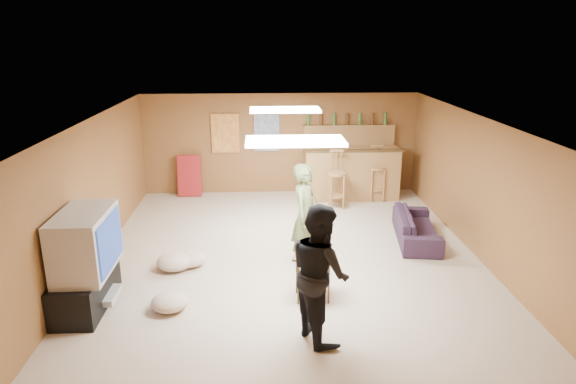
{
  "coord_description": "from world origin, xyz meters",
  "views": [
    {
      "loc": [
        -0.4,
        -7.61,
        3.41
      ],
      "look_at": [
        0.0,
        0.2,
        1.0
      ],
      "focal_mm": 32.0,
      "sensor_mm": 36.0,
      "label": 1
    }
  ],
  "objects_px": {
    "tv_body": "(85,242)",
    "bar_counter": "(351,173)",
    "person_black": "(320,272)",
    "tray_table": "(312,277)",
    "sofa": "(417,227)",
    "person_olive": "(305,217)"
  },
  "relations": [
    {
      "from": "bar_counter",
      "to": "sofa",
      "type": "relative_size",
      "value": 1.2
    },
    {
      "from": "tv_body",
      "to": "bar_counter",
      "type": "xyz_separation_m",
      "value": [
        4.15,
        4.45,
        -0.35
      ]
    },
    {
      "from": "person_black",
      "to": "sofa",
      "type": "relative_size",
      "value": 0.98
    },
    {
      "from": "person_olive",
      "to": "tray_table",
      "type": "xyz_separation_m",
      "value": [
        0.02,
        -1.0,
        -0.49
      ]
    },
    {
      "from": "person_black",
      "to": "tray_table",
      "type": "xyz_separation_m",
      "value": [
        0.01,
        0.89,
        -0.5
      ]
    },
    {
      "from": "person_olive",
      "to": "tray_table",
      "type": "bearing_deg",
      "value": -155.25
    },
    {
      "from": "person_black",
      "to": "tray_table",
      "type": "relative_size",
      "value": 2.55
    },
    {
      "from": "person_black",
      "to": "sofa",
      "type": "height_order",
      "value": "person_black"
    },
    {
      "from": "tray_table",
      "to": "bar_counter",
      "type": "bearing_deg",
      "value": 74.03
    },
    {
      "from": "bar_counter",
      "to": "tray_table",
      "type": "distance_m",
      "value": 4.57
    },
    {
      "from": "person_black",
      "to": "tray_table",
      "type": "height_order",
      "value": "person_black"
    },
    {
      "from": "person_olive",
      "to": "sofa",
      "type": "bearing_deg",
      "value": -40.6
    },
    {
      "from": "bar_counter",
      "to": "tv_body",
      "type": "bearing_deg",
      "value": -133.0
    },
    {
      "from": "person_black",
      "to": "tray_table",
      "type": "bearing_deg",
      "value": -21.74
    },
    {
      "from": "person_olive",
      "to": "person_black",
      "type": "height_order",
      "value": "person_black"
    },
    {
      "from": "person_olive",
      "to": "sofa",
      "type": "xyz_separation_m",
      "value": [
        2.01,
        0.96,
        -0.57
      ]
    },
    {
      "from": "tv_body",
      "to": "bar_counter",
      "type": "relative_size",
      "value": 0.55
    },
    {
      "from": "tv_body",
      "to": "sofa",
      "type": "height_order",
      "value": "tv_body"
    },
    {
      "from": "bar_counter",
      "to": "tray_table",
      "type": "height_order",
      "value": "bar_counter"
    },
    {
      "from": "tv_body",
      "to": "tray_table",
      "type": "bearing_deg",
      "value": 1.14
    },
    {
      "from": "sofa",
      "to": "tray_table",
      "type": "height_order",
      "value": "tray_table"
    },
    {
      "from": "bar_counter",
      "to": "person_black",
      "type": "relative_size",
      "value": 1.22
    }
  ]
}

